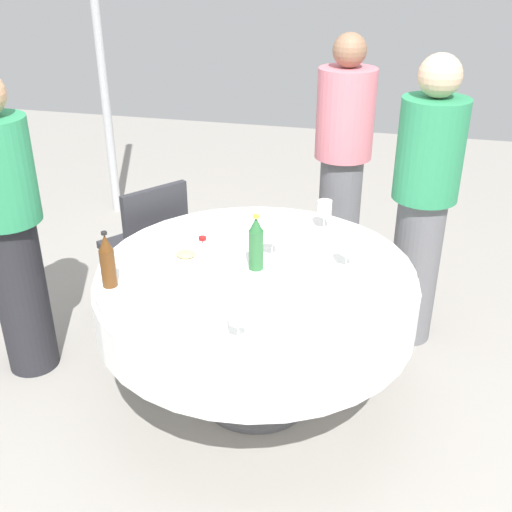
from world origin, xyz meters
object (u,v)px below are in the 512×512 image
(bottle_brown_outer, at_px, (107,261))
(wine_glass_rear, at_px, (347,248))
(person_outer, at_px, (423,202))
(plate_east, at_px, (224,281))
(wine_glass_right, at_px, (325,209))
(bottle_green_mid, at_px, (257,244))
(wine_glass_south, at_px, (272,236))
(plate_west, at_px, (238,220))
(plate_far, at_px, (186,257))
(person_mid, at_px, (342,166))
(dining_table, at_px, (256,296))
(wine_glass_left, at_px, (238,316))
(bottle_clear_near, at_px, (204,276))
(person_near, at_px, (8,227))
(chair_right, at_px, (149,241))

(bottle_brown_outer, height_order, wine_glass_rear, bottle_brown_outer)
(bottle_brown_outer, distance_m, person_outer, 1.68)
(plate_east, bearing_deg, wine_glass_right, 62.80)
(wine_glass_right, relative_size, plate_east, 0.72)
(bottle_green_mid, xyz_separation_m, wine_glass_south, (0.04, 0.13, -0.01))
(wine_glass_right, height_order, plate_west, wine_glass_right)
(wine_glass_rear, xyz_separation_m, plate_far, (-0.73, -0.11, -0.08))
(bottle_green_mid, height_order, plate_east, bottle_green_mid)
(plate_far, height_order, person_mid, person_mid)
(dining_table, bearing_deg, bottle_brown_outer, -152.17)
(wine_glass_south, bearing_deg, bottle_brown_outer, -144.96)
(wine_glass_left, relative_size, plate_far, 0.75)
(wine_glass_south, bearing_deg, bottle_clear_near, -107.83)
(plate_far, xyz_separation_m, person_near, (-0.90, -0.03, 0.07))
(wine_glass_rear, relative_size, plate_west, 0.56)
(wine_glass_south, height_order, plate_far, wine_glass_south)
(bottle_green_mid, distance_m, wine_glass_rear, 0.41)
(plate_east, bearing_deg, bottle_brown_outer, -163.16)
(wine_glass_right, height_order, person_near, person_near)
(wine_glass_right, bearing_deg, person_outer, 26.80)
(bottle_clear_near, distance_m, wine_glass_south, 0.54)
(bottle_clear_near, distance_m, chair_right, 1.22)
(person_near, distance_m, chair_right, 0.82)
(bottle_brown_outer, bearing_deg, wine_glass_left, -21.94)
(bottle_clear_near, bearing_deg, person_near, 162.37)
(plate_east, distance_m, chair_right, 1.03)
(bottle_brown_outer, bearing_deg, plate_far, 52.80)
(wine_glass_left, height_order, plate_east, wine_glass_left)
(wine_glass_rear, bearing_deg, bottle_clear_near, -136.32)
(plate_east, distance_m, person_mid, 1.41)
(person_near, bearing_deg, chair_right, -38.56)
(bottle_clear_near, height_order, plate_east, bottle_clear_near)
(wine_glass_right, bearing_deg, wine_glass_south, -117.40)
(person_near, bearing_deg, wine_glass_right, -71.49)
(plate_east, bearing_deg, person_near, 173.07)
(wine_glass_left, distance_m, wine_glass_right, 1.08)
(dining_table, relative_size, plate_far, 7.36)
(wine_glass_rear, bearing_deg, dining_table, -164.20)
(bottle_brown_outer, height_order, person_mid, person_mid)
(bottle_green_mid, distance_m, person_near, 1.25)
(plate_west, bearing_deg, person_near, -153.85)
(person_mid, distance_m, chair_right, 1.24)
(dining_table, xyz_separation_m, bottle_green_mid, (0.00, -0.00, 0.27))
(bottle_clear_near, xyz_separation_m, bottle_brown_outer, (-0.46, 0.08, -0.03))
(bottle_green_mid, distance_m, chair_right, 1.03)
(dining_table, height_order, person_mid, person_mid)
(bottle_brown_outer, distance_m, wine_glass_right, 1.15)
(bottle_brown_outer, height_order, wine_glass_right, bottle_brown_outer)
(person_outer, bearing_deg, chair_right, -129.38)
(person_near, bearing_deg, wine_glass_rear, -86.35)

